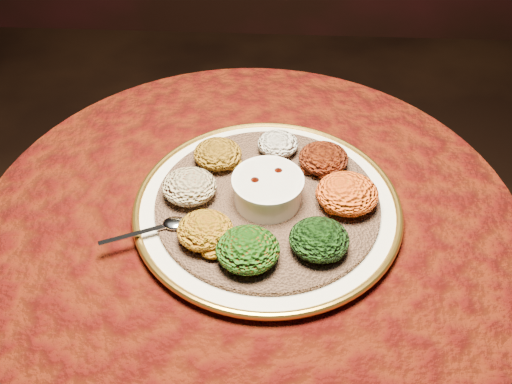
{
  "coord_description": "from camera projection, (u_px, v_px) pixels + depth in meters",
  "views": [
    {
      "loc": [
        0.05,
        -0.69,
        1.46
      ],
      "look_at": [
        0.01,
        0.03,
        0.76
      ],
      "focal_mm": 40.0,
      "sensor_mm": 36.0,
      "label": 1
    }
  ],
  "objects": [
    {
      "name": "table",
      "position": [
        251.0,
        277.0,
        1.13
      ],
      "size": [
        0.96,
        0.96,
        0.73
      ],
      "color": "black",
      "rests_on": "ground"
    },
    {
      "name": "platter",
      "position": [
        267.0,
        207.0,
        1.0
      ],
      "size": [
        0.57,
        0.57,
        0.02
      ],
      "rotation": [
        0.0,
        0.0,
        -0.34
      ],
      "color": "white",
      "rests_on": "table"
    },
    {
      "name": "injera",
      "position": [
        267.0,
        203.0,
        0.99
      ],
      "size": [
        0.49,
        0.49,
        0.01
      ],
      "primitive_type": "cylinder",
      "rotation": [
        0.0,
        0.0,
        0.3
      ],
      "color": "#8C5F46",
      "rests_on": "platter"
    },
    {
      "name": "stew_bowl",
      "position": [
        268.0,
        188.0,
        0.97
      ],
      "size": [
        0.12,
        0.12,
        0.05
      ],
      "color": "silver",
      "rests_on": "injera"
    },
    {
      "name": "spoon",
      "position": [
        168.0,
        225.0,
        0.94
      ],
      "size": [
        0.14,
        0.07,
        0.01
      ],
      "rotation": [
        0.0,
        0.0,
        -2.73
      ],
      "color": "silver",
      "rests_on": "injera"
    },
    {
      "name": "portion_ayib",
      "position": [
        278.0,
        144.0,
        1.07
      ],
      "size": [
        0.08,
        0.07,
        0.04
      ],
      "primitive_type": "ellipsoid",
      "color": "white",
      "rests_on": "injera"
    },
    {
      "name": "portion_kitfo",
      "position": [
        323.0,
        158.0,
        1.04
      ],
      "size": [
        0.09,
        0.09,
        0.04
      ],
      "primitive_type": "ellipsoid",
      "color": "black",
      "rests_on": "injera"
    },
    {
      "name": "portion_tikil",
      "position": [
        347.0,
        193.0,
        0.96
      ],
      "size": [
        0.11,
        0.1,
        0.05
      ],
      "primitive_type": "ellipsoid",
      "color": "#A66F0D",
      "rests_on": "injera"
    },
    {
      "name": "portion_gomen",
      "position": [
        319.0,
        239.0,
        0.89
      ],
      "size": [
        0.1,
        0.09,
        0.05
      ],
      "primitive_type": "ellipsoid",
      "color": "black",
      "rests_on": "injera"
    },
    {
      "name": "portion_mixveg",
      "position": [
        248.0,
        249.0,
        0.88
      ],
      "size": [
        0.1,
        0.1,
        0.05
      ],
      "primitive_type": "ellipsoid",
      "color": "#9D230A",
      "rests_on": "injera"
    },
    {
      "name": "portion_kik",
      "position": [
        205.0,
        230.0,
        0.91
      ],
      "size": [
        0.09,
        0.09,
        0.04
      ],
      "primitive_type": "ellipsoid",
      "color": "#AD600F",
      "rests_on": "injera"
    },
    {
      "name": "portion_timatim",
      "position": [
        190.0,
        186.0,
        0.98
      ],
      "size": [
        0.1,
        0.09,
        0.05
      ],
      "primitive_type": "ellipsoid",
      "color": "maroon",
      "rests_on": "injera"
    },
    {
      "name": "portion_shiro",
      "position": [
        218.0,
        154.0,
        1.05
      ],
      "size": [
        0.09,
        0.08,
        0.04
      ],
      "primitive_type": "ellipsoid",
      "color": "#956112",
      "rests_on": "injera"
    }
  ]
}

